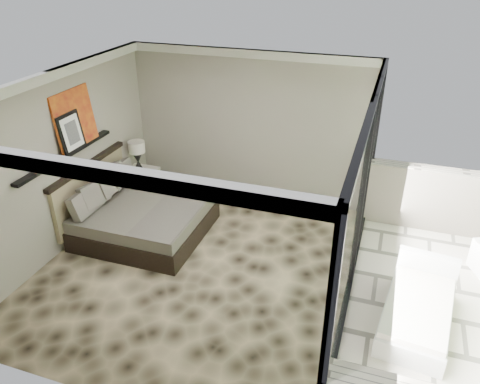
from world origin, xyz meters
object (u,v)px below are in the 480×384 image
(nightstand, at_px, (141,181))
(table_lamp, at_px, (137,152))
(bed, at_px, (139,215))
(lounger, at_px, (418,310))

(nightstand, xyz_separation_m, table_lamp, (-0.05, 0.04, 0.60))
(bed, height_order, table_lamp, bed)
(nightstand, xyz_separation_m, lounger, (5.14, -1.99, -0.09))
(bed, distance_m, nightstand, 1.39)
(bed, height_order, lounger, bed)
(nightstand, bearing_deg, bed, -83.64)
(table_lamp, bearing_deg, lounger, -21.40)
(nightstand, bearing_deg, lounger, -43.21)
(bed, xyz_separation_m, table_lamp, (-0.71, 1.27, 0.56))
(lounger, bearing_deg, nightstand, 165.94)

